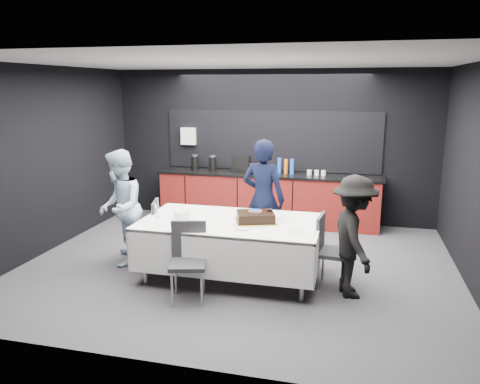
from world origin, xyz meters
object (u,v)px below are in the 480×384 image
Objects in this scene: plate_stack at (182,215)px; person_right at (354,237)px; chair_near at (188,255)px; person_center at (263,199)px; person_left at (120,208)px; party_table at (231,231)px; chair_right at (329,246)px; chair_left at (148,228)px; cake_assembly at (256,217)px; champagne_flute at (157,206)px.

plate_stack is 0.15× the size of person_right.
person_right is (1.89, 0.54, 0.21)m from chair_near.
person_left is at bearing 31.86° from person_center.
person_center reaches higher than chair_near.
chair_right is at bearing 0.63° from party_table.
chair_left is at bearing 176.49° from chair_right.
person_left is at bearing 177.36° from cake_assembly.
party_table is 1.57× the size of person_right.
party_table is 3.83× the size of cake_assembly.
chair_left is at bearing 174.82° from cake_assembly.
person_center is 1.19× the size of person_right.
champagne_flute is 0.13× the size of person_center.
person_center is (0.26, 0.85, 0.24)m from party_table.
plate_stack is at bearing 115.79° from chair_near.
person_right is (1.24, -0.21, -0.10)m from cake_assembly.
chair_right is (1.92, 0.07, -0.30)m from plate_stack.
party_table is 1.66m from person_left.
person_right is (2.55, -0.07, -0.20)m from champagne_flute.
person_right is at bearing -7.07° from chair_left.
party_table is 10.15× the size of plate_stack.
champagne_flute is 0.99m from chair_near.
person_right is (1.30, -1.03, -0.14)m from person_center.
chair_left is 0.53× the size of person_center.
person_left reaches higher than plate_stack.
cake_assembly is at bearing 48.94° from chair_near.
chair_left is at bearing 172.33° from party_table.
chair_left reaches higher than plate_stack.
plate_stack is at bearing 55.86° from person_center.
cake_assembly is 1.98m from person_left.
person_right is at bearing 16.01° from chair_near.
party_table is at bearing 65.75° from chair_near.
person_left is (-1.98, 0.09, -0.03)m from cake_assembly.
chair_near is (-1.60, -0.74, 0.00)m from chair_right.
cake_assembly is (0.33, 0.03, 0.20)m from party_table.
party_table is at bearing -179.37° from chair_right.
chair_left is at bearing 136.13° from chair_near.
person_right is (1.57, -0.18, 0.10)m from party_table.
champagne_flute reaches higher than plate_stack.
person_center reaches higher than chair_left.
cake_assembly reaches higher than chair_near.
plate_stack is at bearing -177.80° from chair_right.
person_left is (-0.40, -0.05, 0.28)m from chair_left.
person_left reaches higher than party_table.
chair_near is 1.72m from person_center.
person_center reaches higher than chair_right.
champagne_flute is (-0.98, -0.11, 0.30)m from party_table.
party_table is 1.27m from chair_left.
person_center is at bearing 34.94° from person_right.
champagne_flute is at bearing -174.22° from cake_assembly.
chair_near is 0.53× the size of person_center.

